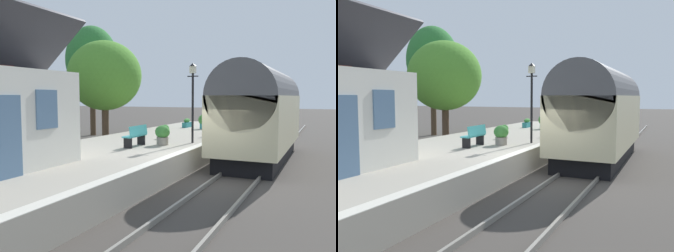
{
  "view_description": "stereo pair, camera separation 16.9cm",
  "coord_description": "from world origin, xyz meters",
  "views": [
    {
      "loc": [
        -11.66,
        -3.78,
        2.95
      ],
      "look_at": [
        -0.15,
        1.5,
        1.9
      ],
      "focal_mm": 37.65,
      "sensor_mm": 36.0,
      "label": 1
    },
    {
      "loc": [
        -11.59,
        -3.94,
        2.95
      ],
      "look_at": [
        -0.15,
        1.5,
        1.9
      ],
      "focal_mm": 37.65,
      "sensor_mm": 36.0,
      "label": 2
    }
  ],
  "objects": [
    {
      "name": "tree_distant",
      "position": [
        10.42,
        12.7,
        5.69
      ],
      "size": [
        3.93,
        3.92,
        8.27
      ],
      "color": "#4C3828",
      "rests_on": "ground"
    },
    {
      "name": "planter_under_sign",
      "position": [
        9.71,
        3.55,
        1.4
      ],
      "size": [
        0.63,
        0.63,
        0.93
      ],
      "color": "teal",
      "rests_on": "platform"
    },
    {
      "name": "bench_by_lamp",
      "position": [
        0.87,
        3.42,
        1.37
      ],
      "size": [
        1.4,
        0.45,
        0.88
      ],
      "color": "teal",
      "rests_on": "platform"
    },
    {
      "name": "tree_behind_building",
      "position": [
        6.85,
        9.08,
        4.25
      ],
      "size": [
        4.56,
        4.65,
        6.44
      ],
      "color": "#4C3828",
      "rests_on": "ground"
    },
    {
      "name": "platform_edge_coping",
      "position": [
        0.0,
        1.18,
        0.91
      ],
      "size": [
        32.0,
        0.36,
        0.02
      ],
      "primitive_type": "cube",
      "color": "beige",
      "rests_on": "platform"
    },
    {
      "name": "planter_bench_right",
      "position": [
        4.06,
        3.58,
        1.25
      ],
      "size": [
        0.38,
        0.38,
        0.69
      ],
      "color": "gray",
      "rests_on": "platform"
    },
    {
      "name": "ground_plane",
      "position": [
        0.0,
        0.0,
        0.0
      ],
      "size": [
        160.0,
        160.0,
        0.0
      ],
      "primitive_type": "plane",
      "color": "#423D38"
    },
    {
      "name": "train",
      "position": [
        4.95,
        -0.9,
        2.22
      ],
      "size": [
        8.96,
        2.73,
        4.32
      ],
      "color": "black",
      "rests_on": "ground"
    },
    {
      "name": "lamp_post_platform",
      "position": [
        2.95,
        1.73,
        3.38
      ],
      "size": [
        0.32,
        0.5,
        3.53
      ],
      "color": "black",
      "rests_on": "platform"
    },
    {
      "name": "rail_far",
      "position": [
        0.0,
        -0.18,
        0.07
      ],
      "size": [
        52.0,
        0.08,
        0.14
      ],
      "primitive_type": "cube",
      "color": "gray",
      "rests_on": "ground"
    },
    {
      "name": "planter_edge_near",
      "position": [
        1.82,
        2.67,
        1.35
      ],
      "size": [
        0.64,
        0.64,
        0.84
      ],
      "color": "gray",
      "rests_on": "platform"
    },
    {
      "name": "platform",
      "position": [
        0.0,
        4.04,
        0.45
      ],
      "size": [
        32.0,
        6.07,
        0.9
      ],
      "primitive_type": "cube",
      "color": "#A39B8C",
      "rests_on": "ground"
    },
    {
      "name": "bench_platform_end",
      "position": [
        11.11,
        3.5,
        1.37
      ],
      "size": [
        1.41,
        0.47,
        0.88
      ],
      "color": "teal",
      "rests_on": "platform"
    },
    {
      "name": "rail_near",
      "position": [
        0.0,
        -1.62,
        0.07
      ],
      "size": [
        52.0,
        0.08,
        0.14
      ],
      "primitive_type": "cube",
      "color": "gray",
      "rests_on": "ground"
    },
    {
      "name": "planter_corner_building",
      "position": [
        10.37,
        4.93,
        1.18
      ],
      "size": [
        0.96,
        0.32,
        0.6
      ],
      "color": "teal",
      "rests_on": "platform"
    },
    {
      "name": "station_sign_board",
      "position": [
        7.04,
        1.83,
        2.09
      ],
      "size": [
        0.96,
        0.06,
        1.57
      ],
      "color": "black",
      "rests_on": "platform"
    }
  ]
}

